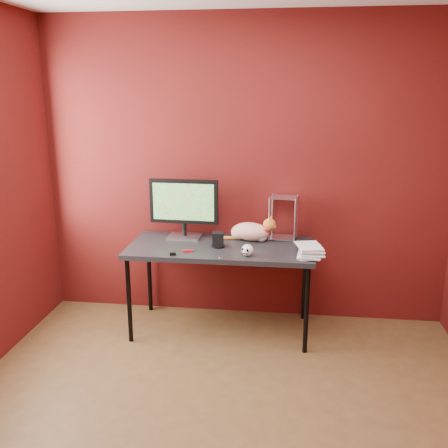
# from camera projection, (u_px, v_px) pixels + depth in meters

# --- Properties ---
(room) EXTENTS (3.52, 3.52, 2.61)m
(room) POSITION_uv_depth(u_px,v_px,m) (214.00, 198.00, 2.56)
(room) COLOR #53381C
(room) RESTS_ON ground
(desk) EXTENTS (1.50, 0.70, 0.75)m
(desk) POSITION_uv_depth(u_px,v_px,m) (221.00, 251.00, 4.09)
(desk) COLOR black
(desk) RESTS_ON ground
(monitor) EXTENTS (0.59, 0.20, 0.51)m
(monitor) POSITION_uv_depth(u_px,v_px,m) (184.00, 206.00, 4.21)
(monitor) COLOR silver
(monitor) RESTS_ON desk
(cat) EXTENTS (0.49, 0.25, 0.23)m
(cat) POSITION_uv_depth(u_px,v_px,m) (251.00, 231.00, 4.19)
(cat) COLOR #D5592D
(cat) RESTS_ON desk
(skull_mug) EXTENTS (0.09, 0.10, 0.09)m
(skull_mug) POSITION_uv_depth(u_px,v_px,m) (247.00, 250.00, 3.81)
(skull_mug) COLOR silver
(skull_mug) RESTS_ON desk
(speaker) EXTENTS (0.11, 0.11, 0.12)m
(speaker) POSITION_uv_depth(u_px,v_px,m) (218.00, 240.00, 4.02)
(speaker) COLOR black
(speaker) RESTS_ON desk
(book_stack) EXTENTS (0.22, 0.27, 0.96)m
(book_stack) POSITION_uv_depth(u_px,v_px,m) (302.00, 194.00, 3.71)
(book_stack) COLOR beige
(book_stack) RESTS_ON desk
(wire_rack) EXTENTS (0.23, 0.20, 0.37)m
(wire_rack) POSITION_uv_depth(u_px,v_px,m) (283.00, 218.00, 4.21)
(wire_rack) COLOR silver
(wire_rack) RESTS_ON desk
(pocket_knife) EXTENTS (0.09, 0.04, 0.02)m
(pocket_knife) POSITION_uv_depth(u_px,v_px,m) (188.00, 251.00, 3.91)
(pocket_knife) COLOR #AE0D19
(pocket_knife) RESTS_ON desk
(black_gadget) EXTENTS (0.05, 0.04, 0.02)m
(black_gadget) POSITION_uv_depth(u_px,v_px,m) (173.00, 254.00, 3.83)
(black_gadget) COLOR black
(black_gadget) RESTS_ON desk
(washer) EXTENTS (0.04, 0.04, 0.00)m
(washer) POSITION_uv_depth(u_px,v_px,m) (221.00, 257.00, 3.79)
(washer) COLOR silver
(washer) RESTS_ON desk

